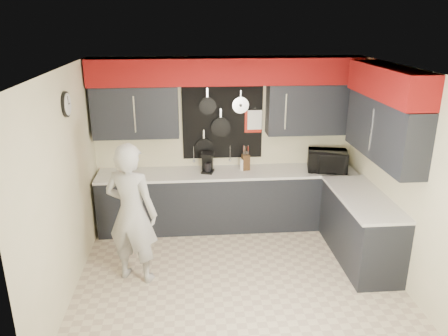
{
  "coord_description": "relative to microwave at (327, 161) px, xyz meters",
  "views": [
    {
      "loc": [
        -0.57,
        -4.75,
        3.15
      ],
      "look_at": [
        -0.13,
        0.5,
        1.31
      ],
      "focal_mm": 35.0,
      "sensor_mm": 36.0,
      "label": 1
    }
  ],
  "objects": [
    {
      "name": "microwave",
      "position": [
        0.0,
        0.0,
        0.0
      ],
      "size": [
        0.64,
        0.5,
        0.32
      ],
      "primitive_type": "imported",
      "rotation": [
        0.0,
        0.0,
        -0.21
      ],
      "color": "black",
      "rests_on": "base_cabinets"
    },
    {
      "name": "utensil_crock",
      "position": [
        -1.25,
        0.16,
        -0.07
      ],
      "size": [
        0.13,
        0.13,
        0.17
      ],
      "primitive_type": "cylinder",
      "color": "white",
      "rests_on": "base_cabinets"
    },
    {
      "name": "knife_block",
      "position": [
        -1.22,
        0.15,
        -0.04
      ],
      "size": [
        0.13,
        0.13,
        0.24
      ],
      "primitive_type": "cube",
      "rotation": [
        0.0,
        0.0,
        0.2
      ],
      "color": "#322110",
      "rests_on": "base_cabinets"
    },
    {
      "name": "right_wall_assembly",
      "position": [
        0.35,
        -1.09,
        0.86
      ],
      "size": [
        0.36,
        3.5,
        2.6
      ],
      "color": "beige",
      "rests_on": "ground"
    },
    {
      "name": "person",
      "position": [
        -2.79,
        -1.24,
        -0.19
      ],
      "size": [
        0.76,
        0.63,
        1.78
      ],
      "primitive_type": "imported",
      "rotation": [
        0.0,
        0.0,
        2.79
      ],
      "color": "#B2B1AF",
      "rests_on": "ground"
    },
    {
      "name": "ground",
      "position": [
        -1.51,
        -1.35,
        -1.08
      ],
      "size": [
        4.0,
        4.0,
        0.0
      ],
      "primitive_type": "plane",
      "color": "beige",
      "rests_on": "ground"
    },
    {
      "name": "back_wall_assembly",
      "position": [
        -1.5,
        0.25,
        0.93
      ],
      "size": [
        4.0,
        0.36,
        2.6
      ],
      "color": "beige",
      "rests_on": "ground"
    },
    {
      "name": "coffee_maker",
      "position": [
        -1.81,
        0.1,
        -0.0
      ],
      "size": [
        0.21,
        0.24,
        0.3
      ],
      "rotation": [
        0.0,
        0.0,
        -0.26
      ],
      "color": "black",
      "rests_on": "base_cabinets"
    },
    {
      "name": "left_wall_assembly",
      "position": [
        -3.5,
        -1.33,
        0.26
      ],
      "size": [
        0.05,
        3.5,
        2.6
      ],
      "color": "beige",
      "rests_on": "ground"
    },
    {
      "name": "base_cabinets",
      "position": [
        -1.02,
        -0.22,
        -0.62
      ],
      "size": [
        3.95,
        2.2,
        0.92
      ],
      "color": "black",
      "rests_on": "ground"
    }
  ]
}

